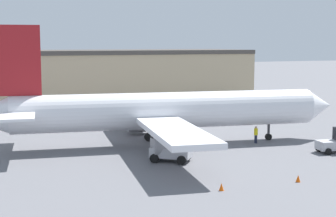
% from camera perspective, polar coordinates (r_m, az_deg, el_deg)
% --- Properties ---
extents(ground_plane, '(400.00, 400.00, 0.00)m').
position_cam_1_polar(ground_plane, '(53.35, 0.00, -4.05)').
color(ground_plane, slate).
extents(terminal_building, '(84.05, 16.35, 9.31)m').
position_cam_1_polar(terminal_building, '(86.20, -17.75, 3.05)').
color(terminal_building, tan).
rests_on(terminal_building, ground_plane).
extents(airplane, '(38.35, 32.42, 12.17)m').
position_cam_1_polar(airplane, '(52.54, -1.07, -0.32)').
color(airplane, white).
rests_on(airplane, ground_plane).
extents(ground_crew_worker, '(0.40, 0.40, 1.82)m').
position_cam_1_polar(ground_crew_worker, '(54.86, 9.71, -2.81)').
color(ground_crew_worker, '#1E2338').
rests_on(ground_crew_worker, ground_plane).
extents(belt_loader_truck, '(3.86, 3.74, 2.57)m').
position_cam_1_polar(belt_loader_truck, '(45.59, 0.68, -4.45)').
color(belt_loader_truck, '#B2B2B7').
rests_on(belt_loader_truck, ground_plane).
extents(safety_cone_near, '(0.36, 0.36, 0.55)m').
position_cam_1_polar(safety_cone_near, '(40.50, 14.23, -7.52)').
color(safety_cone_near, '#EF590F').
rests_on(safety_cone_near, ground_plane).
extents(safety_cone_far, '(0.36, 0.36, 0.55)m').
position_cam_1_polar(safety_cone_far, '(37.27, 5.94, -8.63)').
color(safety_cone_far, '#EF590F').
rests_on(safety_cone_far, ground_plane).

